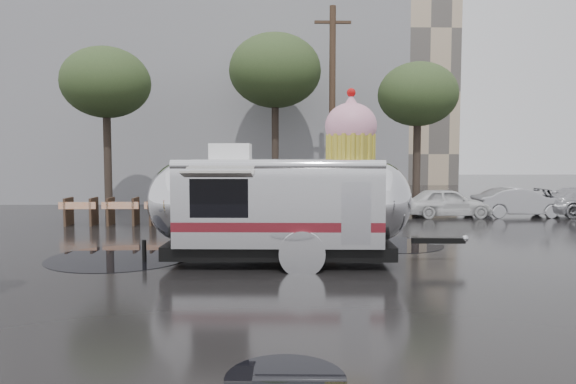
{
  "coord_description": "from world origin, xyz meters",
  "views": [
    {
      "loc": [
        -0.21,
        -8.64,
        2.49
      ],
      "look_at": [
        0.19,
        3.31,
        1.66
      ],
      "focal_mm": 32.0,
      "sensor_mm": 36.0,
      "label": 1
    }
  ],
  "objects": [
    {
      "name": "ground",
      "position": [
        0.0,
        0.0,
        0.0
      ],
      "size": [
        120.0,
        120.0,
        0.0
      ],
      "primitive_type": "plane",
      "color": "black",
      "rests_on": "ground"
    },
    {
      "name": "puddles",
      "position": [
        -1.64,
        3.91,
        0.01
      ],
      "size": [
        12.16,
        10.73,
        0.01
      ],
      "color": "black",
      "rests_on": "ground"
    },
    {
      "name": "grey_building",
      "position": [
        -4.0,
        24.0,
        6.5
      ],
      "size": [
        22.0,
        12.0,
        13.0
      ],
      "primitive_type": "cube",
      "color": "slate",
      "rests_on": "ground"
    },
    {
      "name": "utility_pole",
      "position": [
        2.5,
        14.0,
        4.62
      ],
      "size": [
        1.6,
        0.28,
        9.0
      ],
      "color": "#473323",
      "rests_on": "ground"
    },
    {
      "name": "tree_left",
      "position": [
        -7.0,
        13.0,
        5.48
      ],
      "size": [
        3.64,
        3.64,
        6.95
      ],
      "color": "#382D26",
      "rests_on": "ground"
    },
    {
      "name": "tree_mid",
      "position": [
        0.0,
        15.0,
        6.34
      ],
      "size": [
        4.2,
        4.2,
        8.03
      ],
      "color": "#382D26",
      "rests_on": "ground"
    },
    {
      "name": "tree_right",
      "position": [
        6.0,
        13.0,
        5.06
      ],
      "size": [
        3.36,
        3.36,
        6.42
      ],
      "color": "#382D26",
      "rests_on": "ground"
    },
    {
      "name": "barricade_row",
      "position": [
        -5.55,
        9.96,
        0.52
      ],
      "size": [
        4.3,
        0.8,
        1.0
      ],
      "color": "#473323",
      "rests_on": "ground"
    },
    {
      "name": "parked_cars",
      "position": [
        11.78,
        12.0,
        0.72
      ],
      "size": [
        13.2,
        1.9,
        1.5
      ],
      "color": "silver",
      "rests_on": "ground"
    },
    {
      "name": "airstream_trailer",
      "position": [
        0.09,
        3.3,
        1.45
      ],
      "size": [
        7.68,
        3.02,
        4.14
      ],
      "rotation": [
        0.0,
        0.0,
        -0.05
      ],
      "color": "silver",
      "rests_on": "ground"
    }
  ]
}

